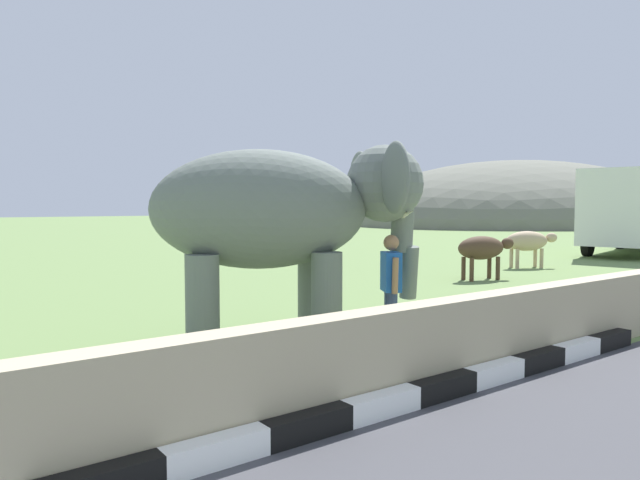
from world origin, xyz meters
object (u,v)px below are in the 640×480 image
object	(u,v)px
elephant	(286,213)
cow_mid	(482,249)
person_handler	(391,284)
cow_near	(528,242)
bus_white	(635,205)

from	to	relation	value
elephant	cow_mid	size ratio (longest dim) A/B	2.10
person_handler	cow_mid	world-z (taller)	person_handler
cow_near	elephant	bearing A→B (deg)	-161.24
person_handler	bus_white	xyz separation A→B (m)	(19.81, 5.57, 1.15)
elephant	bus_white	distance (m)	21.67
bus_white	cow_mid	bearing A→B (deg)	-172.73
elephant	bus_white	world-z (taller)	bus_white
cow_near	cow_mid	bearing A→B (deg)	-164.52
person_handler	elephant	bearing A→B (deg)	148.82
person_handler	cow_near	world-z (taller)	person_handler
person_handler	bus_white	size ratio (longest dim) A/B	0.19
person_handler	cow_near	size ratio (longest dim) A/B	0.87
elephant	cow_near	bearing A→B (deg)	18.76
person_handler	bus_white	distance (m)	20.62
cow_mid	bus_white	bearing A→B (deg)	7.27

